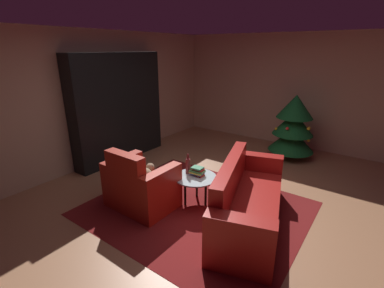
{
  "coord_description": "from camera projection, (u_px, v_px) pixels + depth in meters",
  "views": [
    {
      "loc": [
        1.94,
        -3.12,
        2.24
      ],
      "look_at": [
        -0.34,
        0.05,
        0.86
      ],
      "focal_mm": 25.64,
      "sensor_mm": 36.0,
      "label": 1
    }
  ],
  "objects": [
    {
      "name": "ground_plane",
      "position": [
        208.0,
        202.0,
        4.2
      ],
      "size": [
        8.13,
        8.13,
        0.0
      ],
      "primitive_type": "plane",
      "color": "#9D6A48"
    },
    {
      "name": "wall_back",
      "position": [
        288.0,
        91.0,
        6.39
      ],
      "size": [
        5.46,
        0.06,
        2.57
      ],
      "primitive_type": "cube",
      "color": "tan",
      "rests_on": "ground"
    },
    {
      "name": "wall_left",
      "position": [
        91.0,
        100.0,
        5.26
      ],
      "size": [
        0.06,
        6.9,
        2.57
      ],
      "primitive_type": "cube",
      "color": "tan",
      "rests_on": "ground"
    },
    {
      "name": "area_rug",
      "position": [
        197.0,
        208.0,
        4.03
      ],
      "size": [
        2.96,
        2.51,
        0.01
      ],
      "primitive_type": "cube",
      "color": "maroon",
      "rests_on": "ground"
    },
    {
      "name": "bookshelf_unit",
      "position": [
        124.0,
        108.0,
        5.64
      ],
      "size": [
        0.34,
        2.08,
        2.16
      ],
      "color": "black",
      "rests_on": "ground"
    },
    {
      "name": "armchair_red",
      "position": [
        140.0,
        187.0,
        4.0
      ],
      "size": [
        0.97,
        0.71,
        0.91
      ],
      "color": "maroon",
      "rests_on": "ground"
    },
    {
      "name": "couch_red",
      "position": [
        247.0,
        203.0,
        3.64
      ],
      "size": [
        1.27,
        2.13,
        0.86
      ],
      "color": "#A01A16",
      "rests_on": "ground"
    },
    {
      "name": "coffee_table",
      "position": [
        196.0,
        179.0,
        4.08
      ],
      "size": [
        0.63,
        0.63,
        0.43
      ],
      "color": "black",
      "rests_on": "ground"
    },
    {
      "name": "book_stack_on_table",
      "position": [
        197.0,
        171.0,
        4.08
      ],
      "size": [
        0.23,
        0.17,
        0.13
      ],
      "color": "#C03728",
      "rests_on": "coffee_table"
    },
    {
      "name": "bottle_on_table",
      "position": [
        188.0,
        165.0,
        4.14
      ],
      "size": [
        0.07,
        0.07,
        0.31
      ],
      "color": "maroon",
      "rests_on": "coffee_table"
    },
    {
      "name": "decorated_tree",
      "position": [
        293.0,
        126.0,
        5.72
      ],
      "size": [
        0.93,
        0.93,
        1.35
      ],
      "color": "brown",
      "rests_on": "ground"
    }
  ]
}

